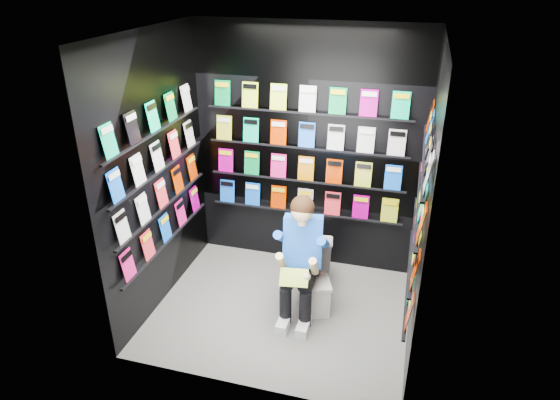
# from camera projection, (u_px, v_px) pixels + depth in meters

# --- Properties ---
(floor) EXTENTS (2.40, 2.40, 0.00)m
(floor) POSITION_uv_depth(u_px,v_px,m) (281.00, 311.00, 4.88)
(floor) COLOR slate
(floor) RESTS_ON ground
(ceiling) EXTENTS (2.40, 2.40, 0.00)m
(ceiling) POSITION_uv_depth(u_px,v_px,m) (282.00, 33.00, 3.75)
(ceiling) COLOR white
(ceiling) RESTS_ON floor
(wall_back) EXTENTS (2.40, 0.04, 2.60)m
(wall_back) POSITION_uv_depth(u_px,v_px,m) (307.00, 151.00, 5.18)
(wall_back) COLOR black
(wall_back) RESTS_ON floor
(wall_front) EXTENTS (2.40, 0.04, 2.60)m
(wall_front) POSITION_uv_depth(u_px,v_px,m) (243.00, 247.00, 3.45)
(wall_front) COLOR black
(wall_front) RESTS_ON floor
(wall_left) EXTENTS (0.04, 2.00, 2.60)m
(wall_left) POSITION_uv_depth(u_px,v_px,m) (156.00, 175.00, 4.61)
(wall_left) COLOR black
(wall_left) RESTS_ON floor
(wall_right) EXTENTS (0.04, 2.00, 2.60)m
(wall_right) POSITION_uv_depth(u_px,v_px,m) (424.00, 206.00, 4.02)
(wall_right) COLOR black
(wall_right) RESTS_ON floor
(comics_back) EXTENTS (2.10, 0.06, 1.37)m
(comics_back) POSITION_uv_depth(u_px,v_px,m) (306.00, 152.00, 5.16)
(comics_back) COLOR #F5313D
(comics_back) RESTS_ON wall_back
(comics_left) EXTENTS (0.06, 1.70, 1.37)m
(comics_left) POSITION_uv_depth(u_px,v_px,m) (159.00, 175.00, 4.60)
(comics_left) COLOR #F5313D
(comics_left) RESTS_ON wall_left
(comics_right) EXTENTS (0.06, 1.70, 1.37)m
(comics_right) POSITION_uv_depth(u_px,v_px,m) (421.00, 205.00, 4.03)
(comics_right) COLOR #F5313D
(comics_right) RESTS_ON wall_right
(toilet) EXTENTS (0.53, 0.81, 0.73)m
(toilet) POSITION_uv_depth(u_px,v_px,m) (311.00, 256.00, 5.10)
(toilet) COLOR white
(toilet) RESTS_ON floor
(longbox) EXTENTS (0.36, 0.47, 0.31)m
(longbox) POSITION_uv_depth(u_px,v_px,m) (315.00, 293.00, 4.88)
(longbox) COLOR silver
(longbox) RESTS_ON floor
(longbox_lid) EXTENTS (0.38, 0.49, 0.03)m
(longbox_lid) POSITION_uv_depth(u_px,v_px,m) (316.00, 278.00, 4.80)
(longbox_lid) COLOR silver
(longbox_lid) RESTS_ON longbox
(reader) EXTENTS (0.60, 0.78, 1.31)m
(reader) POSITION_uv_depth(u_px,v_px,m) (303.00, 242.00, 4.60)
(reader) COLOR blue
(reader) RESTS_ON toilet
(held_comic) EXTENTS (0.27, 0.19, 0.11)m
(held_comic) POSITION_uv_depth(u_px,v_px,m) (294.00, 278.00, 4.37)
(held_comic) COLOR #1C9919
(held_comic) RESTS_ON reader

